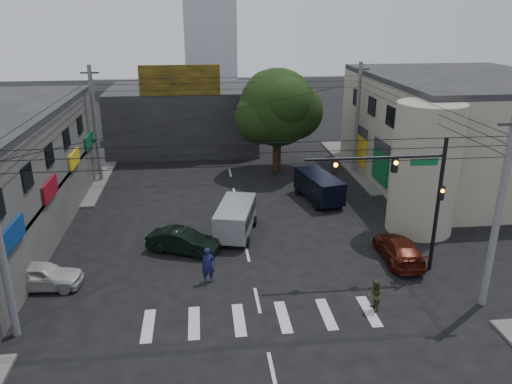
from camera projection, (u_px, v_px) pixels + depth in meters
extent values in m
plane|color=black|center=(251.00, 270.00, 26.59)|extent=(160.00, 160.00, 0.00)
cube|color=#514F4C|center=(13.00, 176.00, 41.44)|extent=(16.00, 16.00, 0.15)
cube|color=#514F4C|center=(427.00, 162.00, 45.28)|extent=(16.00, 16.00, 0.15)
cube|color=gray|center=(461.00, 132.00, 39.27)|extent=(14.00, 18.00, 8.00)
cylinder|color=gray|center=(425.00, 169.00, 30.12)|extent=(4.00, 4.00, 8.00)
cube|color=#232326|center=(183.00, 118.00, 49.40)|extent=(14.00, 10.00, 6.00)
cube|color=olive|center=(180.00, 80.00, 43.35)|extent=(7.00, 0.30, 2.60)
cylinder|color=black|center=(277.00, 146.00, 42.13)|extent=(0.70, 0.70, 4.40)
sphere|color=black|center=(277.00, 107.00, 40.99)|extent=(6.40, 6.40, 6.40)
cylinder|color=black|center=(438.00, 207.00, 25.43)|extent=(0.20, 0.20, 7.20)
cylinder|color=black|center=(376.00, 158.00, 24.13)|extent=(7.00, 0.14, 0.14)
cube|color=black|center=(395.00, 165.00, 24.38)|extent=(0.28, 0.22, 0.75)
cube|color=black|center=(335.00, 167.00, 24.06)|extent=(0.28, 0.22, 0.75)
sphere|color=orange|center=(396.00, 163.00, 24.19)|extent=(0.20, 0.20, 0.20)
sphere|color=orange|center=(336.00, 165.00, 23.88)|extent=(0.20, 0.20, 0.20)
cube|color=#0C5A2C|center=(424.00, 162.00, 24.50)|extent=(1.40, 0.06, 0.35)
cylinder|color=#59595B|center=(498.00, 214.00, 21.93)|extent=(0.32, 0.32, 9.20)
cylinder|color=#59595B|center=(95.00, 125.00, 38.82)|extent=(0.32, 0.32, 9.20)
cylinder|color=#59595B|center=(357.00, 119.00, 41.06)|extent=(0.32, 0.32, 9.20)
imported|color=black|center=(183.00, 241.00, 28.33)|extent=(4.33, 5.09, 1.34)
imported|color=beige|center=(41.00, 276.00, 24.65)|extent=(2.22, 4.22, 1.35)
imported|color=#441309|center=(399.00, 249.00, 27.41)|extent=(2.21, 4.68, 1.32)
imported|color=#15174B|center=(208.00, 266.00, 25.09)|extent=(0.79, 0.61, 1.87)
imported|color=#343A1B|center=(375.00, 296.00, 22.71)|extent=(0.79, 0.64, 1.53)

